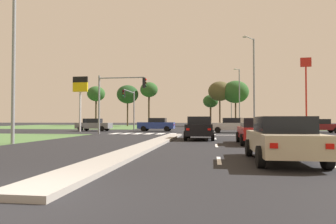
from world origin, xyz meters
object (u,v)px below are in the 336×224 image
at_px(car_blue_seventh, 157,124).
at_px(fastfood_pole_sign, 306,77).
at_px(car_red_second, 256,131).
at_px(street_lamp_fourth, 231,105).
at_px(street_lamp_near, 14,44).
at_px(street_lamp_second, 253,80).
at_px(treeline_fifth, 211,101).
at_px(street_lamp_third, 239,95).
at_px(fuel_price_totem, 80,91).
at_px(treeline_third, 149,90).
at_px(pedestrian_at_median, 191,121).
at_px(car_grey_fourth, 94,125).
at_px(treeline_near, 96,94).
at_px(car_beige_fifth, 282,139).
at_px(treeline_fourth, 220,91).
at_px(traffic_signal_near_left, 116,93).
at_px(car_maroon_near, 319,126).
at_px(treeline_sixth, 235,92).
at_px(car_black_sixth, 200,128).
at_px(traffic_signal_far_left, 130,102).
at_px(car_silver_third, 231,125).
at_px(treeline_second, 128,94).

relative_size(car_blue_seventh, fastfood_pole_sign, 0.36).
height_order(car_red_second, street_lamp_fourth, street_lamp_fourth).
distance_m(street_lamp_near, street_lamp_second, 25.83).
bearing_deg(treeline_fifth, street_lamp_third, -68.99).
bearing_deg(car_red_second, car_blue_seventh, 116.58).
distance_m(fuel_price_totem, treeline_fifth, 38.13).
xyz_separation_m(street_lamp_third, fastfood_pole_sign, (11.42, 0.06, 3.10)).
relative_size(street_lamp_second, treeline_third, 1.12).
bearing_deg(car_blue_seventh, pedestrian_at_median, -19.50).
relative_size(car_grey_fourth, car_blue_seventh, 0.95).
xyz_separation_m(car_red_second, treeline_near, (-29.77, 50.55, 6.74)).
distance_m(car_grey_fourth, car_blue_seventh, 7.75).
bearing_deg(car_grey_fourth, car_beige_fifth, 33.75).
bearing_deg(treeline_fourth, treeline_near, 172.29).
relative_size(pedestrian_at_median, treeline_near, 0.18).
height_order(traffic_signal_near_left, treeline_near, treeline_near).
distance_m(treeline_near, treeline_fourth, 29.14).
bearing_deg(fuel_price_totem, car_red_second, -41.70).
bearing_deg(street_lamp_near, treeline_third, 93.02).
relative_size(car_blue_seventh, treeline_fifth, 0.63).
bearing_deg(pedestrian_at_median, street_lamp_second, -133.25).
relative_size(car_maroon_near, pedestrian_at_median, 2.71).
height_order(car_beige_fifth, fastfood_pole_sign, fastfood_pole_sign).
bearing_deg(treeline_near, car_grey_fourth, -68.65).
height_order(car_beige_fifth, treeline_sixth, treeline_sixth).
distance_m(street_lamp_near, street_lamp_fourth, 65.31).
bearing_deg(street_lamp_second, pedestrian_at_median, 128.20).
bearing_deg(car_maroon_near, street_lamp_second, -107.30).
relative_size(car_black_sixth, traffic_signal_far_left, 0.78).
distance_m(car_red_second, street_lamp_second, 19.13).
height_order(street_lamp_near, treeline_fourth, street_lamp_near).
distance_m(car_silver_third, pedestrian_at_median, 14.19).
xyz_separation_m(street_lamp_fourth, treeline_fifth, (-5.05, -10.30, 0.23)).
xyz_separation_m(fastfood_pole_sign, treeline_fourth, (-14.62, 9.00, -1.48)).
height_order(car_maroon_near, fastfood_pole_sign, fastfood_pole_sign).
bearing_deg(treeline_fourth, street_lamp_third, -70.53).
distance_m(car_blue_seventh, fastfood_pole_sign, 31.02).
bearing_deg(traffic_signal_near_left, car_beige_fifth, -57.04).
xyz_separation_m(car_maroon_near, street_lamp_near, (-22.46, -18.29, 4.96)).
bearing_deg(treeline_fifth, traffic_signal_far_left, -109.49).
height_order(car_grey_fourth, traffic_signal_near_left, traffic_signal_near_left).
bearing_deg(car_red_second, car_maroon_near, 61.62).
bearing_deg(pedestrian_at_median, treeline_second, 47.44).
relative_size(street_lamp_near, street_lamp_second, 0.95).
bearing_deg(car_red_second, traffic_signal_far_left, 121.97).
relative_size(street_lamp_fourth, treeline_third, 0.97).
relative_size(street_lamp_third, treeline_near, 1.12).
bearing_deg(car_maroon_near, car_blue_seventh, -96.60).
height_order(car_black_sixth, street_lamp_near, street_lamp_near).
bearing_deg(fuel_price_totem, treeline_second, 95.92).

